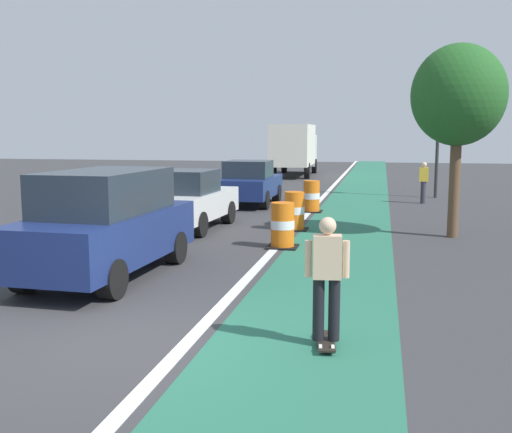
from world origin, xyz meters
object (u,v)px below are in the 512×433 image
at_px(traffic_barrel_back, 311,197).
at_px(skateboarder_on_lane, 327,277).
at_px(parked_sedan_second, 187,200).
at_px(delivery_truck_down_block, 295,147).
at_px(pedestrian_crossing, 424,181).
at_px(parked_sedan_third, 249,183).
at_px(street_tree_sidewalk, 458,96).
at_px(traffic_light_corner, 439,114).
at_px(traffic_barrel_mid, 294,211).
at_px(parked_suv_nearest, 107,223).
at_px(traffic_barrel_front, 283,226).

bearing_deg(traffic_barrel_back, skateboarder_on_lane, -82.60).
relative_size(parked_sedan_second, delivery_truck_down_block, 0.55).
relative_size(traffic_barrel_back, pedestrian_crossing, 0.68).
relative_size(parked_sedan_third, street_tree_sidewalk, 0.82).
relative_size(traffic_light_corner, pedestrian_crossing, 3.17).
bearing_deg(pedestrian_crossing, traffic_barrel_mid, -118.16).
relative_size(skateboarder_on_lane, traffic_light_corner, 0.33).
distance_m(parked_suv_nearest, traffic_barrel_mid, 6.87).
height_order(parked_suv_nearest, delivery_truck_down_block, delivery_truck_down_block).
relative_size(delivery_truck_down_block, traffic_light_corner, 1.50).
xyz_separation_m(parked_sedan_third, traffic_light_corner, (7.18, 4.17, 2.67)).
distance_m(skateboarder_on_lane, traffic_barrel_back, 13.37).
bearing_deg(traffic_barrel_mid, pedestrian_crossing, 61.84).
bearing_deg(traffic_barrel_mid, street_tree_sidewalk, -4.31).
bearing_deg(skateboarder_on_lane, traffic_barrel_front, 104.07).
bearing_deg(traffic_barrel_front, traffic_light_corner, 69.88).
relative_size(traffic_barrel_back, delivery_truck_down_block, 0.14).
height_order(traffic_barrel_back, delivery_truck_down_block, delivery_truck_down_block).
relative_size(parked_sedan_second, pedestrian_crossing, 2.60).
distance_m(parked_sedan_second, parked_sedan_third, 6.03).
distance_m(delivery_truck_down_block, traffic_light_corner, 14.15).
bearing_deg(skateboarder_on_lane, parked_sedan_third, 106.09).
height_order(parked_sedan_third, traffic_light_corner, traffic_light_corner).
bearing_deg(parked_sedan_second, traffic_barrel_front, -35.56).
height_order(parked_sedan_third, traffic_barrel_mid, parked_sedan_third).
relative_size(parked_sedan_second, parked_sedan_third, 1.02).
bearing_deg(skateboarder_on_lane, delivery_truck_down_block, 98.94).
height_order(traffic_barrel_front, street_tree_sidewalk, street_tree_sidewalk).
bearing_deg(parked_sedan_second, skateboarder_on_lane, -61.45).
relative_size(skateboarder_on_lane, traffic_barrel_mid, 1.55).
xyz_separation_m(skateboarder_on_lane, traffic_barrel_mid, (-1.74, 9.25, -0.38)).
bearing_deg(parked_suv_nearest, pedestrian_crossing, 64.07).
bearing_deg(traffic_barrel_front, delivery_truck_down_block, 97.52).
bearing_deg(traffic_barrel_front, parked_suv_nearest, -127.80).
relative_size(parked_suv_nearest, traffic_barrel_front, 4.28).
bearing_deg(skateboarder_on_lane, parked_sedan_second, 118.55).
relative_size(skateboarder_on_lane, traffic_barrel_back, 1.55).
relative_size(traffic_barrel_front, traffic_barrel_back, 1.00).
height_order(traffic_barrel_mid, traffic_light_corner, traffic_light_corner).
xyz_separation_m(traffic_barrel_mid, pedestrian_crossing, (3.99, 7.45, 0.33)).
relative_size(parked_suv_nearest, delivery_truck_down_block, 0.61).
distance_m(parked_suv_nearest, traffic_barrel_back, 10.67).
bearing_deg(parked_sedan_second, traffic_barrel_back, 55.47).
xyz_separation_m(traffic_barrel_mid, delivery_truck_down_block, (-3.09, 21.46, 1.31)).
bearing_deg(parked_sedan_second, parked_sedan_third, 85.10).
xyz_separation_m(delivery_truck_down_block, traffic_light_corner, (7.74, -11.72, 1.65)).
distance_m(parked_sedan_third, traffic_barrel_front, 8.67).
distance_m(traffic_barrel_front, street_tree_sidewalk, 5.72).
bearing_deg(street_tree_sidewalk, parked_sedan_second, -179.04).
bearing_deg(skateboarder_on_lane, traffic_barrel_mid, 100.67).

